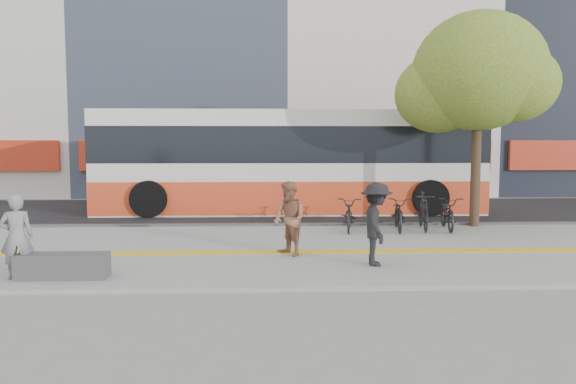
{
  "coord_description": "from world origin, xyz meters",
  "views": [
    {
      "loc": [
        1.11,
        -10.79,
        2.46
      ],
      "look_at": [
        1.57,
        2.0,
        1.35
      ],
      "focal_mm": 33.33,
      "sensor_mm": 36.0,
      "label": 1
    }
  ],
  "objects_px": {
    "street_tree": "(476,75)",
    "seated_woman": "(17,236)",
    "bench": "(63,266)",
    "pedestrian_dark": "(376,224)",
    "pedestrian_tan": "(289,219)",
    "bus": "(289,165)"
  },
  "relations": [
    {
      "from": "street_tree",
      "to": "seated_woman",
      "type": "xyz_separation_m",
      "value": [
        -10.58,
        -6.0,
        -3.67
      ]
    },
    {
      "from": "bench",
      "to": "pedestrian_dark",
      "type": "height_order",
      "value": "pedestrian_dark"
    },
    {
      "from": "pedestrian_tan",
      "to": "street_tree",
      "type": "bearing_deg",
      "value": 94.69
    },
    {
      "from": "bench",
      "to": "bus",
      "type": "height_order",
      "value": "bus"
    },
    {
      "from": "bus",
      "to": "pedestrian_dark",
      "type": "distance_m",
      "value": 9.02
    },
    {
      "from": "bench",
      "to": "street_tree",
      "type": "xyz_separation_m",
      "value": [
        9.78,
        6.02,
        4.21
      ]
    },
    {
      "from": "pedestrian_dark",
      "to": "seated_woman",
      "type": "bearing_deg",
      "value": 102.21
    },
    {
      "from": "street_tree",
      "to": "seated_woman",
      "type": "height_order",
      "value": "street_tree"
    },
    {
      "from": "bus",
      "to": "seated_woman",
      "type": "xyz_separation_m",
      "value": [
        -5.25,
        -9.68,
        -0.92
      ]
    },
    {
      "from": "street_tree",
      "to": "seated_woman",
      "type": "relative_size",
      "value": 4.14
    },
    {
      "from": "bench",
      "to": "pedestrian_tan",
      "type": "relative_size",
      "value": 0.99
    },
    {
      "from": "bus",
      "to": "pedestrian_dark",
      "type": "height_order",
      "value": "bus"
    },
    {
      "from": "bus",
      "to": "seated_woman",
      "type": "bearing_deg",
      "value": -118.49
    },
    {
      "from": "street_tree",
      "to": "bus",
      "type": "height_order",
      "value": "street_tree"
    },
    {
      "from": "bench",
      "to": "pedestrian_tan",
      "type": "distance_m",
      "value": 4.58
    },
    {
      "from": "pedestrian_tan",
      "to": "pedestrian_dark",
      "type": "distance_m",
      "value": 1.96
    },
    {
      "from": "pedestrian_tan",
      "to": "bench",
      "type": "bearing_deg",
      "value": -98.19
    },
    {
      "from": "bus",
      "to": "street_tree",
      "type": "bearing_deg",
      "value": -34.64
    },
    {
      "from": "street_tree",
      "to": "bus",
      "type": "bearing_deg",
      "value": 145.36
    },
    {
      "from": "street_tree",
      "to": "bench",
      "type": "bearing_deg",
      "value": -148.38
    },
    {
      "from": "pedestrian_tan",
      "to": "pedestrian_dark",
      "type": "bearing_deg",
      "value": 27.4
    },
    {
      "from": "seated_woman",
      "to": "pedestrian_tan",
      "type": "bearing_deg",
      "value": -178.95
    }
  ]
}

